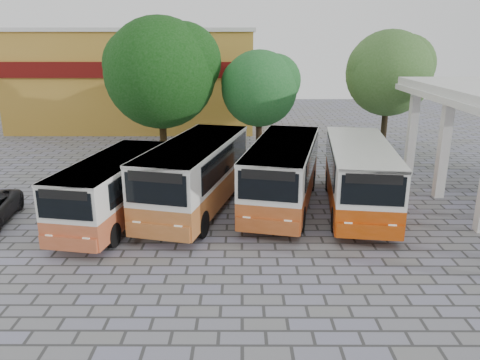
{
  "coord_description": "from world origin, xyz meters",
  "views": [
    {
      "loc": [
        -1.9,
        -15.83,
        7.54
      ],
      "look_at": [
        -1.96,
        4.03,
        1.5
      ],
      "focal_mm": 35.0,
      "sensor_mm": 36.0,
      "label": 1
    }
  ],
  "objects_px": {
    "bus_centre_left": "(196,172)",
    "bus_centre_right": "(283,170)",
    "bus_far_right": "(359,173)",
    "bus_far_left": "(113,186)"
  },
  "relations": [
    {
      "from": "bus_centre_left",
      "to": "bus_centre_right",
      "type": "xyz_separation_m",
      "value": [
        3.93,
        0.46,
        -0.06
      ]
    },
    {
      "from": "bus_centre_right",
      "to": "bus_far_right",
      "type": "bearing_deg",
      "value": 5.48
    },
    {
      "from": "bus_far_left",
      "to": "bus_far_right",
      "type": "xyz_separation_m",
      "value": [
        10.66,
        1.4,
        0.18
      ]
    },
    {
      "from": "bus_centre_right",
      "to": "bus_far_right",
      "type": "relative_size",
      "value": 1.02
    },
    {
      "from": "bus_far_left",
      "to": "bus_centre_right",
      "type": "height_order",
      "value": "bus_centre_right"
    },
    {
      "from": "bus_far_right",
      "to": "bus_centre_right",
      "type": "bearing_deg",
      "value": -179.64
    },
    {
      "from": "bus_far_left",
      "to": "bus_centre_right",
      "type": "bearing_deg",
      "value": 24.22
    },
    {
      "from": "bus_centre_left",
      "to": "bus_centre_right",
      "type": "height_order",
      "value": "bus_centre_left"
    },
    {
      "from": "bus_far_left",
      "to": "bus_centre_right",
      "type": "relative_size",
      "value": 0.89
    },
    {
      "from": "bus_far_left",
      "to": "bus_centre_left",
      "type": "bearing_deg",
      "value": 32.23
    }
  ]
}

